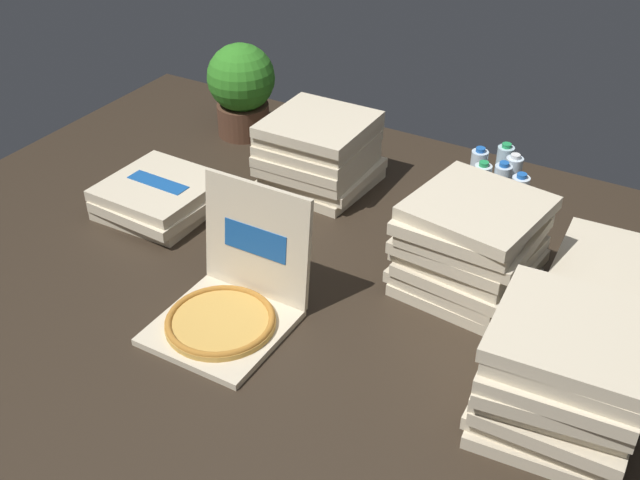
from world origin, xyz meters
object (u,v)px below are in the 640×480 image
object	(u,v)px
pizza_stack_center_near	(470,245)
potted_plant	(242,87)
pizza_stack_left_near	(562,376)
water_bottle_1	(511,182)
water_bottle_3	(500,190)
open_pizza_box	(230,301)
water_bottle_5	(503,171)
water_bottle_2	(517,202)
water_bottle_4	(480,190)
pizza_stack_right_near	(160,197)
pizza_stack_left_far	(319,152)
water_bottle_0	(477,175)
pizza_stack_center_far	(618,275)

from	to	relation	value
pizza_stack_center_near	potted_plant	xyz separation A→B (m)	(-1.25, 0.55, 0.06)
pizza_stack_left_near	potted_plant	distance (m)	1.93
water_bottle_1	water_bottle_3	size ratio (longest dim) A/B	1.00
pizza_stack_center_near	water_bottle_1	bearing A→B (deg)	94.29
pizza_stack_center_near	pizza_stack_left_near	distance (m)	0.59
open_pizza_box	water_bottle_5	distance (m)	1.22
water_bottle_3	open_pizza_box	bearing A→B (deg)	-116.66
pizza_stack_center_near	water_bottle_5	xyz separation A→B (m)	(-0.10, 0.61, -0.06)
water_bottle_3	pizza_stack_center_near	bearing A→B (deg)	-83.12
water_bottle_2	water_bottle_4	bearing A→B (deg)	174.03
potted_plant	pizza_stack_left_near	bearing A→B (deg)	-30.63
pizza_stack_right_near	pizza_stack_left_far	xyz separation A→B (m)	(0.40, 0.47, 0.08)
pizza_stack_center_near	pizza_stack_right_near	xyz separation A→B (m)	(-1.14, -0.14, -0.10)
water_bottle_2	water_bottle_1	bearing A→B (deg)	116.97
pizza_stack_right_near	water_bottle_4	distance (m)	1.17
pizza_stack_left_far	water_bottle_5	xyz separation A→B (m)	(0.64, 0.28, -0.04)
water_bottle_3	water_bottle_5	bearing A→B (deg)	105.55
water_bottle_2	water_bottle_5	size ratio (longest dim) A/B	1.00
water_bottle_5	open_pizza_box	bearing A→B (deg)	-111.94
water_bottle_0	water_bottle_2	distance (m)	0.22
pizza_stack_left_near	water_bottle_4	size ratio (longest dim) A/B	2.01
open_pizza_box	pizza_stack_left_near	size ratio (longest dim) A/B	0.97
open_pizza_box	pizza_stack_center_far	size ratio (longest dim) A/B	1.05
open_pizza_box	pizza_stack_right_near	distance (m)	0.70
potted_plant	water_bottle_0	bearing A→B (deg)	-1.14
pizza_stack_center_near	water_bottle_5	bearing A→B (deg)	98.95
water_bottle_2	potted_plant	distance (m)	1.28
pizza_stack_center_near	water_bottle_4	xyz separation A→B (m)	(-0.12, 0.43, -0.06)
water_bottle_0	pizza_stack_center_far	bearing A→B (deg)	-27.65
open_pizza_box	water_bottle_3	size ratio (longest dim) A/B	1.95
water_bottle_3	pizza_stack_center_far	bearing A→B (deg)	-27.22
potted_plant	pizza_stack_center_near	bearing A→B (deg)	-23.89
water_bottle_1	potted_plant	xyz separation A→B (m)	(-1.21, 0.01, 0.11)
water_bottle_2	water_bottle_0	bearing A→B (deg)	149.68
open_pizza_box	pizza_stack_left_near	bearing A→B (deg)	5.27
pizza_stack_center_near	pizza_stack_center_far	xyz separation A→B (m)	(0.42, 0.22, -0.10)
pizza_stack_left_far	water_bottle_5	size ratio (longest dim) A/B	1.85
water_bottle_0	water_bottle_1	world-z (taller)	same
water_bottle_3	water_bottle_4	distance (m)	0.07
water_bottle_3	potted_plant	world-z (taller)	potted_plant
water_bottle_3	water_bottle_4	xyz separation A→B (m)	(-0.06, -0.03, 0.00)
pizza_stack_center_far	water_bottle_2	distance (m)	0.45
pizza_stack_left_near	pizza_stack_center_near	bearing A→B (deg)	133.69
potted_plant	water_bottle_2	bearing A→B (deg)	-6.00
open_pizza_box	water_bottle_1	bearing A→B (deg)	64.36
open_pizza_box	potted_plant	distance (m)	1.28
water_bottle_1	water_bottle_4	xyz separation A→B (m)	(-0.08, -0.11, 0.00)
open_pizza_box	water_bottle_0	bearing A→B (deg)	69.95
pizza_stack_center_far	water_bottle_3	distance (m)	0.54
water_bottle_0	water_bottle_3	size ratio (longest dim) A/B	1.00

